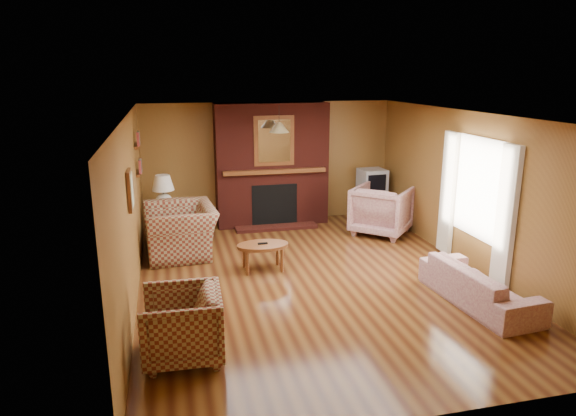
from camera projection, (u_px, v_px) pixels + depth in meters
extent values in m
plane|color=#441F0E|center=(313.00, 279.00, 7.58)|extent=(6.50, 6.50, 0.00)
plane|color=silver|center=(315.00, 115.00, 6.97)|extent=(6.50, 6.50, 0.00)
plane|color=olive|center=(269.00, 162.00, 10.33)|extent=(6.50, 0.00, 6.50)
plane|color=olive|center=(424.00, 294.00, 4.22)|extent=(6.50, 0.00, 6.50)
plane|color=olive|center=(131.00, 211.00, 6.72)|extent=(0.00, 6.50, 6.50)
plane|color=olive|center=(471.00, 191.00, 7.83)|extent=(0.00, 6.50, 6.50)
cube|color=#4B1610|center=(272.00, 165.00, 10.10)|extent=(2.20, 0.50, 2.40)
cube|color=black|center=(274.00, 204.00, 10.07)|extent=(0.90, 0.06, 0.80)
cube|color=#4B1610|center=(276.00, 227.00, 10.02)|extent=(1.60, 0.35, 0.06)
cube|color=brown|center=(275.00, 171.00, 9.86)|extent=(2.00, 0.18, 0.08)
cube|color=brown|center=(274.00, 141.00, 9.74)|extent=(0.78, 0.05, 0.95)
cube|color=white|center=(274.00, 141.00, 9.71)|extent=(0.62, 0.02, 0.80)
cube|color=beige|center=(506.00, 218.00, 6.97)|extent=(0.08, 0.35, 2.00)
cube|color=beige|center=(448.00, 193.00, 8.38)|extent=(0.08, 0.35, 2.00)
cube|color=white|center=(478.00, 188.00, 7.62)|extent=(0.03, 1.10, 1.50)
cube|color=brown|center=(139.00, 173.00, 8.47)|extent=(0.06, 0.55, 0.04)
cube|color=brown|center=(137.00, 146.00, 8.36)|extent=(0.06, 0.55, 0.04)
cube|color=brown|center=(130.00, 190.00, 6.35)|extent=(0.04, 0.40, 0.50)
cube|color=white|center=(132.00, 190.00, 6.36)|extent=(0.01, 0.32, 0.42)
cylinder|color=black|center=(279.00, 115.00, 9.18)|extent=(0.01, 0.01, 0.35)
cone|color=#AF6F46|center=(279.00, 127.00, 9.23)|extent=(0.36, 0.36, 0.18)
imported|color=maroon|center=(181.00, 230.00, 8.54)|extent=(1.22, 1.37, 0.83)
imported|color=maroon|center=(182.00, 325.00, 5.41)|extent=(0.87, 0.85, 0.77)
imported|color=beige|center=(479.00, 285.00, 6.74)|extent=(0.85, 1.84, 0.52)
imported|color=beige|center=(382.00, 210.00, 9.62)|extent=(1.40, 1.40, 0.91)
ellipsoid|color=brown|center=(263.00, 246.00, 7.84)|extent=(0.80, 0.49, 0.05)
cube|color=black|center=(263.00, 243.00, 7.83)|extent=(0.15, 0.05, 0.02)
cylinder|color=brown|center=(278.00, 254.00, 8.10)|extent=(0.05, 0.05, 0.37)
cylinder|color=brown|center=(244.00, 256.00, 7.99)|extent=(0.05, 0.05, 0.37)
cylinder|color=brown|center=(282.00, 261.00, 7.81)|extent=(0.05, 0.05, 0.37)
cylinder|color=brown|center=(247.00, 264.00, 7.69)|extent=(0.05, 0.05, 0.37)
cube|color=brown|center=(165.00, 225.00, 9.35)|extent=(0.44, 0.44, 0.54)
sphere|color=white|center=(164.00, 202.00, 9.24)|extent=(0.31, 0.31, 0.31)
cylinder|color=black|center=(163.00, 192.00, 9.19)|extent=(0.03, 0.03, 0.10)
cone|color=white|center=(163.00, 183.00, 9.15)|extent=(0.39, 0.39, 0.28)
cube|color=black|center=(371.00, 205.00, 10.60)|extent=(0.58, 0.53, 0.59)
cube|color=#A5A7AC|center=(372.00, 180.00, 10.46)|extent=(0.53, 0.52, 0.47)
cube|color=black|center=(377.00, 183.00, 10.23)|extent=(0.39, 0.04, 0.33)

